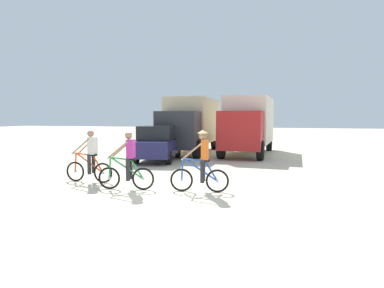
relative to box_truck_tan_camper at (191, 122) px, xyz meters
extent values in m
plane|color=beige|center=(2.16, -10.31, -1.87)|extent=(120.00, 120.00, 0.00)
cube|color=#CCB78E|center=(-0.01, 0.58, 0.13)|extent=(2.45, 5.22, 2.70)
cube|color=#2D2D33|center=(0.03, -2.82, -0.37)|extent=(2.21, 1.52, 2.00)
cube|color=black|center=(0.03, -3.52, -0.02)|extent=(2.02, 0.10, 0.80)
cylinder|color=black|center=(1.05, -2.71, -1.37)|extent=(0.33, 1.00, 1.00)
cylinder|color=black|center=(-0.99, -2.73, -1.37)|extent=(0.33, 1.00, 1.00)
cylinder|color=black|center=(1.00, 2.28, -1.37)|extent=(0.33, 1.00, 1.00)
cylinder|color=black|center=(-1.04, 2.26, -1.37)|extent=(0.33, 1.00, 1.00)
cube|color=beige|center=(3.51, 0.73, 0.13)|extent=(2.68, 5.32, 2.70)
cube|color=#B21E1E|center=(3.32, -2.67, -0.37)|extent=(2.28, 1.62, 2.00)
cube|color=black|center=(3.29, -3.37, -0.02)|extent=(2.03, 0.19, 0.80)
cylinder|color=black|center=(4.35, -2.62, -1.37)|extent=(0.37, 1.02, 1.00)
cylinder|color=black|center=(2.31, -2.51, -1.37)|extent=(0.37, 1.02, 1.00)
cylinder|color=black|center=(4.62, 2.36, -1.37)|extent=(0.37, 1.02, 1.00)
cylinder|color=black|center=(2.59, 2.47, -1.37)|extent=(0.37, 1.02, 1.00)
cube|color=#1E1E4C|center=(-0.62, -4.06, -1.17)|extent=(2.36, 4.41, 0.76)
cube|color=black|center=(-0.60, -4.21, -0.45)|extent=(1.89, 2.31, 0.68)
cylinder|color=black|center=(-1.58, -2.89, -1.55)|extent=(0.31, 0.67, 0.64)
cylinder|color=black|center=(-0.04, -2.66, -1.55)|extent=(0.31, 0.67, 0.64)
cylinder|color=black|center=(-1.20, -5.47, -1.55)|extent=(0.31, 0.67, 0.64)
cylinder|color=black|center=(0.35, -5.24, -1.55)|extent=(0.31, 0.67, 0.64)
torus|color=black|center=(-1.41, -9.77, -1.53)|extent=(0.68, 0.07, 0.68)
cylinder|color=silver|center=(-1.41, -9.77, -1.53)|extent=(0.08, 0.08, 0.08)
torus|color=black|center=(-0.36, -9.76, -1.53)|extent=(0.68, 0.07, 0.68)
cylinder|color=silver|center=(-0.36, -9.76, -1.53)|extent=(0.08, 0.08, 0.08)
cylinder|color=#E05119|center=(-0.86, -9.77, -1.21)|extent=(1.03, 0.06, 0.68)
cylinder|color=#E05119|center=(-1.04, -9.77, -0.93)|extent=(0.66, 0.06, 0.13)
cylinder|color=#E05119|center=(-0.54, -9.76, -1.25)|extent=(0.39, 0.05, 0.59)
cylinder|color=#E05119|center=(-1.39, -9.77, -1.21)|extent=(0.10, 0.05, 0.64)
cylinder|color=silver|center=(-1.36, -9.77, -0.89)|extent=(0.04, 0.52, 0.04)
cube|color=black|center=(-0.71, -9.76, -0.94)|extent=(0.24, 0.12, 0.06)
cube|color=silver|center=(-0.73, -9.76, -0.63)|extent=(0.20, 0.32, 0.56)
sphere|color=#A87A5B|center=(-0.79, -9.77, -0.23)|extent=(0.22, 0.22, 0.22)
cone|color=silver|center=(-0.79, -9.77, -0.10)|extent=(0.32, 0.32, 0.10)
cylinder|color=#26262B|center=(-0.79, -9.90, -1.24)|extent=(0.12, 0.12, 0.66)
cylinder|color=#26262B|center=(-0.79, -9.64, -1.24)|extent=(0.12, 0.12, 0.66)
cylinder|color=#A87A5B|center=(-1.06, -9.95, -0.65)|extent=(0.63, 0.10, 0.53)
cylinder|color=#A87A5B|center=(-1.07, -9.59, -0.65)|extent=(0.63, 0.09, 0.53)
torus|color=black|center=(0.31, -10.53, -1.53)|extent=(0.68, 0.17, 0.68)
cylinder|color=silver|center=(0.31, -10.53, -1.53)|extent=(0.09, 0.09, 0.08)
torus|color=black|center=(1.34, -10.36, -1.53)|extent=(0.68, 0.17, 0.68)
cylinder|color=silver|center=(1.34, -10.36, -1.53)|extent=(0.09, 0.09, 0.08)
cylinder|color=green|center=(0.85, -10.44, -1.21)|extent=(1.02, 0.21, 0.68)
cylinder|color=green|center=(0.68, -10.47, -0.93)|extent=(0.66, 0.15, 0.13)
cylinder|color=green|center=(1.17, -10.39, -1.25)|extent=(0.39, 0.11, 0.59)
cylinder|color=green|center=(0.33, -10.53, -1.21)|extent=(0.11, 0.07, 0.64)
cylinder|color=silver|center=(0.36, -10.52, -0.89)|extent=(0.12, 0.52, 0.04)
cube|color=black|center=(1.00, -10.42, -0.94)|extent=(0.26, 0.16, 0.06)
cube|color=#AD2D8C|center=(0.98, -10.42, -0.63)|extent=(0.25, 0.35, 0.56)
sphere|color=#A87A5B|center=(0.92, -10.43, -0.23)|extent=(0.22, 0.22, 0.22)
cone|color=silver|center=(0.92, -10.43, -0.10)|extent=(0.32, 0.32, 0.10)
cylinder|color=#26262B|center=(0.94, -10.56, -1.24)|extent=(0.12, 0.12, 0.66)
cylinder|color=#26262B|center=(0.90, -10.30, -1.24)|extent=(0.12, 0.12, 0.66)
cylinder|color=#A87A5B|center=(0.68, -10.65, -0.65)|extent=(0.62, 0.19, 0.53)
cylinder|color=#A87A5B|center=(0.62, -10.30, -0.65)|extent=(0.63, 0.11, 0.53)
torus|color=black|center=(2.51, -10.24, -1.53)|extent=(0.68, 0.15, 0.68)
cylinder|color=silver|center=(2.51, -10.24, -1.53)|extent=(0.09, 0.09, 0.08)
torus|color=black|center=(3.55, -10.10, -1.53)|extent=(0.68, 0.15, 0.68)
cylinder|color=silver|center=(3.55, -10.10, -1.53)|extent=(0.09, 0.09, 0.08)
cylinder|color=blue|center=(3.06, -10.16, -1.21)|extent=(1.02, 0.19, 0.68)
cylinder|color=blue|center=(2.89, -10.19, -0.93)|extent=(0.66, 0.14, 0.13)
cylinder|color=blue|center=(3.38, -10.12, -1.25)|extent=(0.39, 0.10, 0.59)
cylinder|color=blue|center=(2.54, -10.23, -1.21)|extent=(0.11, 0.06, 0.64)
cylinder|color=silver|center=(2.56, -10.23, -0.89)|extent=(0.11, 0.52, 0.04)
cube|color=black|center=(3.21, -10.14, -0.94)|extent=(0.25, 0.15, 0.06)
cube|color=orange|center=(3.19, -10.14, -0.63)|extent=(0.24, 0.34, 0.56)
sphere|color=#A87A5B|center=(3.13, -10.15, -0.23)|extent=(0.22, 0.22, 0.22)
cone|color=tan|center=(3.13, -10.15, -0.10)|extent=(0.32, 0.32, 0.10)
cylinder|color=#26262B|center=(3.15, -10.28, -1.24)|extent=(0.12, 0.12, 0.66)
cylinder|color=#26262B|center=(3.11, -10.02, -1.24)|extent=(0.12, 0.12, 0.66)
cylinder|color=#A87A5B|center=(2.88, -10.37, -0.65)|extent=(0.63, 0.17, 0.53)
cylinder|color=#A87A5B|center=(2.83, -10.01, -0.65)|extent=(0.63, 0.09, 0.53)
camera|label=1|loc=(5.26, -19.14, 0.30)|focal=30.07mm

